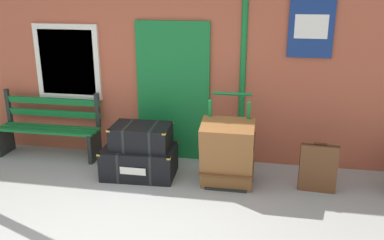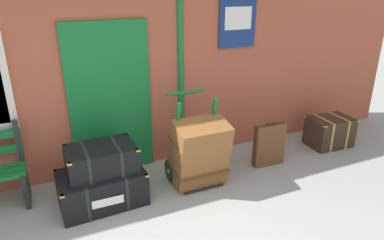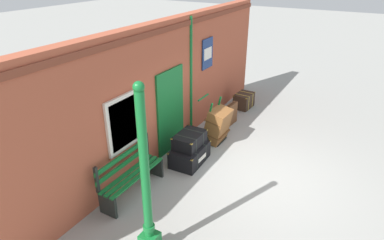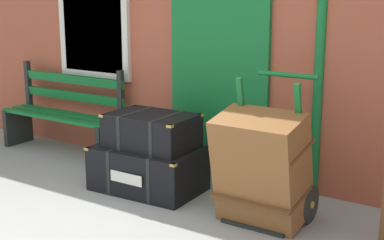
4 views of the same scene
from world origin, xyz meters
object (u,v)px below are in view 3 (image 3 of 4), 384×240
(suitcase_slate, at_px, (232,114))
(lamp_post, at_px, (147,198))
(steamer_trunk_base, at_px, (190,154))
(porters_trolley, at_px, (211,130))
(platform_bench, at_px, (130,174))
(steamer_trunk_middle, at_px, (190,140))
(large_brown_trunk, at_px, (218,125))
(corner_trunk, at_px, (244,101))

(suitcase_slate, bearing_deg, lamp_post, -171.19)
(steamer_trunk_base, relative_size, porters_trolley, 0.87)
(platform_bench, relative_size, steamer_trunk_base, 1.54)
(lamp_post, distance_m, platform_bench, 1.83)
(steamer_trunk_base, distance_m, porters_trolley, 1.25)
(steamer_trunk_base, xyz_separation_m, steamer_trunk_middle, (0.03, 0.02, 0.37))
(porters_trolley, distance_m, large_brown_trunk, 0.27)
(steamer_trunk_middle, relative_size, corner_trunk, 1.15)
(suitcase_slate, bearing_deg, steamer_trunk_middle, 178.91)
(steamer_trunk_middle, distance_m, large_brown_trunk, 1.23)
(lamp_post, height_order, suitcase_slate, lamp_post)
(lamp_post, bearing_deg, corner_trunk, 8.26)
(porters_trolley, bearing_deg, steamer_trunk_middle, -178.53)
(steamer_trunk_middle, height_order, porters_trolley, porters_trolley)
(lamp_post, bearing_deg, suitcase_slate, 8.81)
(platform_bench, xyz_separation_m, steamer_trunk_middle, (1.64, -0.44, 0.14))
(large_brown_trunk, height_order, suitcase_slate, large_brown_trunk)
(lamp_post, distance_m, steamer_trunk_base, 2.98)
(large_brown_trunk, distance_m, corner_trunk, 2.51)
(steamer_trunk_middle, height_order, large_brown_trunk, large_brown_trunk)
(large_brown_trunk, xyz_separation_m, suitcase_slate, (1.18, 0.10, -0.16))
(steamer_trunk_middle, bearing_deg, corner_trunk, 1.46)
(porters_trolley, relative_size, large_brown_trunk, 1.26)
(steamer_trunk_base, relative_size, large_brown_trunk, 1.10)
(steamer_trunk_base, distance_m, corner_trunk, 3.74)
(platform_bench, xyz_separation_m, porters_trolley, (2.86, -0.41, -0.17))
(lamp_post, height_order, corner_trunk, lamp_post)
(platform_bench, relative_size, large_brown_trunk, 1.69)
(steamer_trunk_middle, distance_m, corner_trunk, 3.72)
(lamp_post, xyz_separation_m, corner_trunk, (6.45, 0.94, -0.89))
(platform_bench, relative_size, corner_trunk, 2.24)
(steamer_trunk_base, distance_m, suitcase_slate, 2.43)
(lamp_post, distance_m, corner_trunk, 6.58)
(porters_trolley, bearing_deg, suitcase_slate, -3.73)
(steamer_trunk_base, height_order, porters_trolley, porters_trolley)
(porters_trolley, distance_m, corner_trunk, 2.49)
(platform_bench, distance_m, porters_trolley, 2.89)
(steamer_trunk_base, height_order, steamer_trunk_middle, steamer_trunk_middle)
(steamer_trunk_middle, distance_m, porters_trolley, 1.26)
(lamp_post, xyz_separation_m, steamer_trunk_base, (2.71, 0.82, -0.92))
(large_brown_trunk, xyz_separation_m, corner_trunk, (2.49, 0.24, -0.23))
(porters_trolley, xyz_separation_m, corner_trunk, (2.49, 0.06, -0.03))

